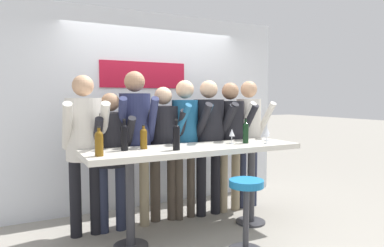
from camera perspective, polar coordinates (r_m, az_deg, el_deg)
The scene contains 20 objects.
ground_plane at distance 4.06m, azimuth 0.67°, elevation -17.91°, with size 40.00×40.00×0.00m, color gray.
back_wall at distance 4.94m, azimuth -6.32°, elevation 2.32°, with size 4.05×0.12×2.72m.
tasting_table at distance 3.82m, azimuth 0.68°, elevation -5.95°, with size 2.45×0.66×1.00m.
bar_stool at distance 3.51m, azimuth 9.01°, elevation -13.24°, with size 0.36×0.36×0.73m.
person_far_left at distance 3.93m, azimuth -17.52°, elevation -2.23°, with size 0.48×0.59×1.79m.
person_left at distance 3.98m, azimuth -13.32°, elevation -3.83°, with size 0.45×0.53×1.59m.
person_center_left at distance 4.05m, azimuth -9.42°, elevation -1.18°, with size 0.49×0.61×1.85m.
person_center at distance 4.24m, azimuth -4.75°, elevation -2.62°, with size 0.53×0.61×1.67m.
person_center_right at distance 4.29m, azimuth -1.12°, elevation -1.51°, with size 0.43×0.56×1.76m.
person_right at distance 4.42m, azimuth 2.86°, elevation -1.54°, with size 0.48×0.57×1.76m.
person_far_right at distance 4.61m, azimuth 6.41°, elevation -1.44°, with size 0.45×0.55×1.74m.
person_rightmost at distance 4.82m, azimuth 9.44°, elevation -0.88°, with size 0.41×0.53×1.77m.
wine_bottle_0 at distance 3.29m, azimuth -15.24°, elevation -3.01°, with size 0.08×0.08×0.28m.
wine_bottle_1 at distance 4.11m, azimuth 8.94°, elevation -1.36°, with size 0.07×0.07×0.30m.
wine_bottle_2 at distance 3.65m, azimuth -8.07°, elevation -2.33°, with size 0.08×0.08×0.26m.
wine_bottle_3 at distance 3.53m, azimuth -2.62°, elevation -2.09°, with size 0.07×0.07×0.32m.
wine_bottle_4 at distance 3.57m, azimuth -11.20°, elevation -2.08°, with size 0.07×0.07×0.33m.
wine_glass_0 at distance 4.39m, azimuth 12.39°, elevation -1.21°, with size 0.07×0.07×0.18m.
wine_glass_1 at distance 4.06m, azimuth 6.66°, elevation -1.58°, with size 0.07×0.07×0.18m.
wine_glass_2 at distance 4.13m, azimuth 12.34°, elevation -1.56°, with size 0.07×0.07×0.18m.
Camera 1 is at (-1.75, -3.33, 1.54)m, focal length 32.00 mm.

